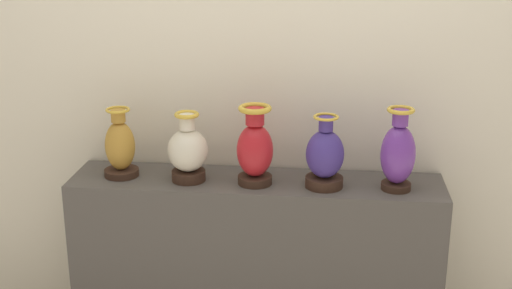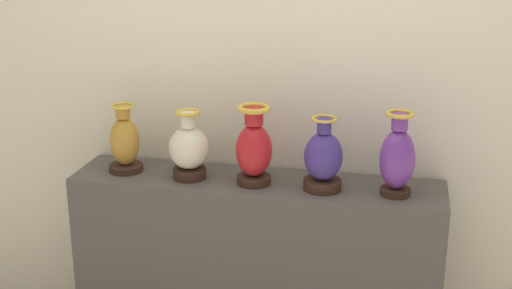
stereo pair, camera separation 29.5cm
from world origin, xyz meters
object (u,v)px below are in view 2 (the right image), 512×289
(vase_indigo, at_px, (323,159))
(vase_violet, at_px, (397,158))
(vase_ochre, at_px, (125,143))
(vase_crimson, at_px, (255,149))
(vase_ivory, at_px, (189,149))

(vase_indigo, distance_m, vase_violet, 0.30)
(vase_ochre, relative_size, vase_indigo, 0.98)
(vase_crimson, relative_size, vase_indigo, 1.10)
(vase_ivory, bearing_deg, vase_violet, -0.53)
(vase_ochre, xyz_separation_m, vase_violet, (1.18, -0.03, 0.03))
(vase_ochre, relative_size, vase_ivory, 1.01)
(vase_crimson, xyz_separation_m, vase_violet, (0.59, -0.00, 0.00))
(vase_violet, bearing_deg, vase_ivory, 179.47)
(vase_ivory, relative_size, vase_crimson, 0.89)
(vase_ochre, xyz_separation_m, vase_crimson, (0.60, -0.03, 0.02))
(vase_indigo, bearing_deg, vase_ochre, 177.78)
(vase_ochre, relative_size, vase_crimson, 0.89)
(vase_crimson, height_order, vase_indigo, vase_crimson)
(vase_indigo, bearing_deg, vase_violet, 0.52)
(vase_indigo, relative_size, vase_violet, 0.89)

